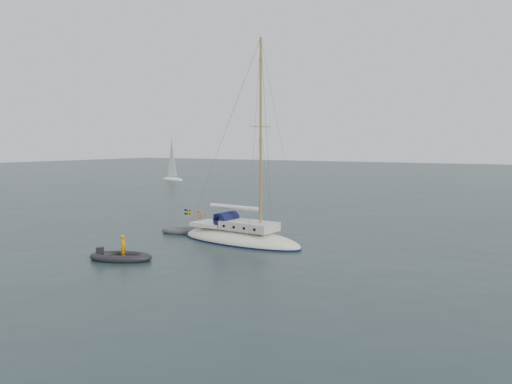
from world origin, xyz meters
The scene contains 5 objects.
ground centered at (0.00, 0.00, 0.00)m, with size 300.00×300.00×0.00m, color black.
sailboat centered at (-3.68, 0.99, 1.05)m, with size 9.76×2.92×13.90m.
dinghy centered at (-9.32, 1.74, 0.19)m, with size 3.05×1.38×0.44m.
rib centered at (-6.91, -6.73, 0.23)m, with size 3.68×1.67×1.48m.
distant_yacht_a centered at (-45.47, 43.76, 3.41)m, with size 6.03×3.21×7.99m.
Camera 1 is at (13.95, -26.92, 6.64)m, focal length 35.00 mm.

